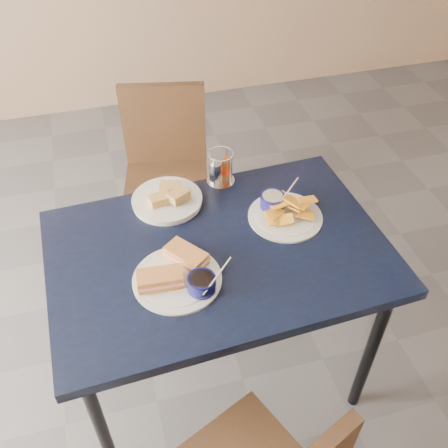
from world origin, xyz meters
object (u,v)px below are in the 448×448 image
object	(u,v)px
chair_far	(163,162)
sandwich_plate	(180,274)
plantain_plate	(282,210)
condiment_caddy	(219,170)
dining_table	(219,263)
bread_basket	(168,199)

from	to	relation	value
chair_far	sandwich_plate	xyz separation A→B (m)	(-0.10, -0.99, 0.28)
chair_far	plantain_plate	world-z (taller)	plantain_plate
sandwich_plate	plantain_plate	size ratio (longest dim) A/B	1.14
sandwich_plate	plantain_plate	world-z (taller)	same
plantain_plate	condiment_caddy	xyz separation A→B (m)	(-0.17, 0.25, 0.04)
dining_table	sandwich_plate	bearing A→B (deg)	-147.13
dining_table	plantain_plate	bearing A→B (deg)	21.87
dining_table	condiment_caddy	distance (m)	0.39
dining_table	chair_far	xyz separation A→B (m)	(-0.05, 0.89, -0.18)
condiment_caddy	sandwich_plate	bearing A→B (deg)	-119.11
sandwich_plate	condiment_caddy	xyz separation A→B (m)	(0.25, 0.45, 0.03)
chair_far	dining_table	bearing A→B (deg)	-86.79
chair_far	plantain_plate	bearing A→B (deg)	-68.19
chair_far	plantain_plate	size ratio (longest dim) A/B	3.21
bread_basket	chair_far	bearing A→B (deg)	83.45
bread_basket	condiment_caddy	distance (m)	0.24
chair_far	plantain_plate	xyz separation A→B (m)	(0.32, -0.79, 0.27)
dining_table	bread_basket	size ratio (longest dim) A/B	4.56
plantain_plate	chair_far	bearing A→B (deg)	111.81
chair_far	condiment_caddy	world-z (taller)	condiment_caddy
sandwich_plate	chair_far	bearing A→B (deg)	84.07
dining_table	chair_far	bearing A→B (deg)	93.21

